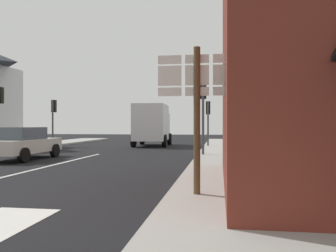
{
  "coord_description": "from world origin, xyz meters",
  "views": [
    {
      "loc": [
        6.44,
        -5.99,
        1.58
      ],
      "look_at": [
        4.2,
        9.1,
        1.53
      ],
      "focal_mm": 37.37,
      "sensor_mm": 36.0,
      "label": 1
    }
  ],
  "objects_px": {
    "delivery_truck": "(152,124)",
    "traffic_light_far_right": "(208,113)",
    "route_sign_post": "(197,105)",
    "sedan_far": "(22,143)",
    "traffic_light_near_right": "(203,100)",
    "traffic_light_far_left": "(54,112)"
  },
  "relations": [
    {
      "from": "delivery_truck",
      "to": "traffic_light_far_right",
      "type": "relative_size",
      "value": 1.58
    },
    {
      "from": "sedan_far",
      "to": "traffic_light_far_right",
      "type": "relative_size",
      "value": 1.31
    },
    {
      "from": "sedan_far",
      "to": "route_sign_post",
      "type": "height_order",
      "value": "route_sign_post"
    },
    {
      "from": "traffic_light_far_left",
      "to": "traffic_light_far_right",
      "type": "relative_size",
      "value": 1.06
    },
    {
      "from": "traffic_light_far_left",
      "to": "traffic_light_near_right",
      "type": "relative_size",
      "value": 0.91
    },
    {
      "from": "traffic_light_near_right",
      "to": "sedan_far",
      "type": "bearing_deg",
      "value": -163.0
    },
    {
      "from": "route_sign_post",
      "to": "traffic_light_far_left",
      "type": "height_order",
      "value": "traffic_light_far_left"
    },
    {
      "from": "delivery_truck",
      "to": "traffic_light_near_right",
      "type": "xyz_separation_m",
      "value": [
        4.18,
        -8.35,
        1.13
      ]
    },
    {
      "from": "sedan_far",
      "to": "traffic_light_near_right",
      "type": "xyz_separation_m",
      "value": [
        8.08,
        2.47,
        2.02
      ]
    },
    {
      "from": "sedan_far",
      "to": "traffic_light_far_left",
      "type": "distance_m",
      "value": 10.08
    },
    {
      "from": "delivery_truck",
      "to": "traffic_light_near_right",
      "type": "distance_m",
      "value": 9.4
    },
    {
      "from": "delivery_truck",
      "to": "traffic_light_far_right",
      "type": "xyz_separation_m",
      "value": [
        4.18,
        -1.13,
        0.72
      ]
    },
    {
      "from": "route_sign_post",
      "to": "sedan_far",
      "type": "bearing_deg",
      "value": 138.7
    },
    {
      "from": "traffic_light_far_left",
      "to": "sedan_far",
      "type": "bearing_deg",
      "value": -71.3
    },
    {
      "from": "traffic_light_near_right",
      "to": "traffic_light_far_right",
      "type": "relative_size",
      "value": 1.17
    },
    {
      "from": "sedan_far",
      "to": "traffic_light_far_left",
      "type": "bearing_deg",
      "value": 108.7
    },
    {
      "from": "delivery_truck",
      "to": "traffic_light_near_right",
      "type": "relative_size",
      "value": 1.35
    },
    {
      "from": "traffic_light_far_left",
      "to": "route_sign_post",
      "type": "bearing_deg",
      "value": -55.37
    },
    {
      "from": "delivery_truck",
      "to": "traffic_light_near_right",
      "type": "bearing_deg",
      "value": -63.41
    },
    {
      "from": "sedan_far",
      "to": "traffic_light_far_left",
      "type": "relative_size",
      "value": 1.24
    },
    {
      "from": "delivery_truck",
      "to": "route_sign_post",
      "type": "xyz_separation_m",
      "value": [
        4.51,
        -18.21,
        0.35
      ]
    },
    {
      "from": "route_sign_post",
      "to": "traffic_light_far_left",
      "type": "bearing_deg",
      "value": 124.63
    }
  ]
}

